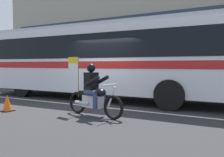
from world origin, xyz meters
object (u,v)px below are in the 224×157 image
object	(u,v)px
transit_bus	(103,57)
fire_hydrant	(67,81)
motorcycle_with_rider	(94,94)
traffic_cone	(7,103)

from	to	relation	value
transit_bus	fire_hydrant	xyz separation A→B (m)	(-4.25, 2.54, -1.37)
transit_bus	motorcycle_with_rider	xyz separation A→B (m)	(1.68, -3.21, -1.22)
transit_bus	motorcycle_with_rider	size ratio (longest dim) A/B	5.64
transit_bus	motorcycle_with_rider	distance (m)	3.82
motorcycle_with_rider	traffic_cone	xyz separation A→B (m)	(-2.92, -0.76, -0.41)
traffic_cone	transit_bus	bearing A→B (deg)	72.64
traffic_cone	fire_hydrant	bearing A→B (deg)	114.75
transit_bus	motorcycle_with_rider	world-z (taller)	transit_bus
transit_bus	traffic_cone	bearing A→B (deg)	-107.36
motorcycle_with_rider	traffic_cone	world-z (taller)	motorcycle_with_rider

